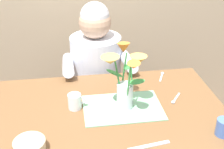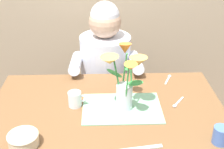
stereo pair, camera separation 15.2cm
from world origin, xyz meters
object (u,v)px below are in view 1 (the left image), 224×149
object	(u,v)px
seated_person	(97,82)
flower_vase	(125,77)
ceramic_bowl	(30,145)
dinner_knife	(149,146)
ceramic_mug	(224,127)
coffee_cup	(75,101)

from	to	relation	value
seated_person	flower_vase	world-z (taller)	seated_person
ceramic_bowl	dinner_knife	xyz separation A→B (m)	(0.50, -0.04, -0.03)
ceramic_bowl	ceramic_mug	bearing A→B (deg)	-1.08
ceramic_mug	seated_person	bearing A→B (deg)	118.88
seated_person	coffee_cup	size ratio (longest dim) A/B	12.20
ceramic_bowl	coffee_cup	world-z (taller)	coffee_cup
flower_vase	ceramic_bowl	xyz separation A→B (m)	(-0.45, -0.27, -0.15)
seated_person	ceramic_bowl	world-z (taller)	seated_person
flower_vase	dinner_knife	size ratio (longest dim) A/B	1.70
ceramic_bowl	seated_person	bearing A→B (deg)	66.97
ceramic_bowl	dinner_knife	bearing A→B (deg)	-5.02
dinner_knife	coffee_cup	distance (m)	0.45
ceramic_bowl	coffee_cup	size ratio (longest dim) A/B	1.46
flower_vase	coffee_cup	world-z (taller)	flower_vase
flower_vase	ceramic_bowl	bearing A→B (deg)	-149.17
flower_vase	dinner_knife	distance (m)	0.36
flower_vase	dinner_knife	world-z (taller)	flower_vase
flower_vase	seated_person	bearing A→B (deg)	98.33
seated_person	ceramic_mug	bearing A→B (deg)	-63.64
flower_vase	ceramic_bowl	size ratio (longest dim) A/B	2.37
dinner_knife	coffee_cup	bearing A→B (deg)	123.18
flower_vase	ceramic_mug	bearing A→B (deg)	-35.76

